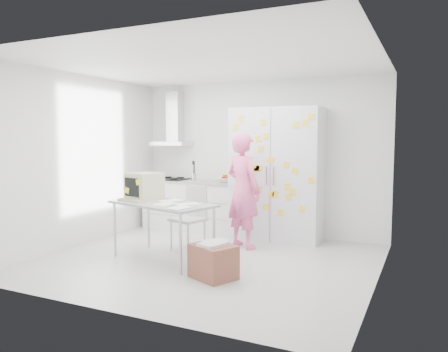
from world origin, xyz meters
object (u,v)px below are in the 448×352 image
at_px(person, 243,190).
at_px(chair, 191,214).
at_px(desk, 150,194).
at_px(cardboard_box, 213,261).

distance_m(person, chair, 0.88).
relative_size(desk, chair, 1.69).
bearing_deg(chair, cardboard_box, -36.04).
height_order(desk, chair, desk).
xyz_separation_m(person, chair, (-0.66, -0.46, -0.34)).
bearing_deg(person, chair, 58.54).
bearing_deg(chair, person, 48.36).
bearing_deg(desk, cardboard_box, -7.29).
relative_size(desk, cardboard_box, 2.58).
distance_m(desk, chair, 0.75).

